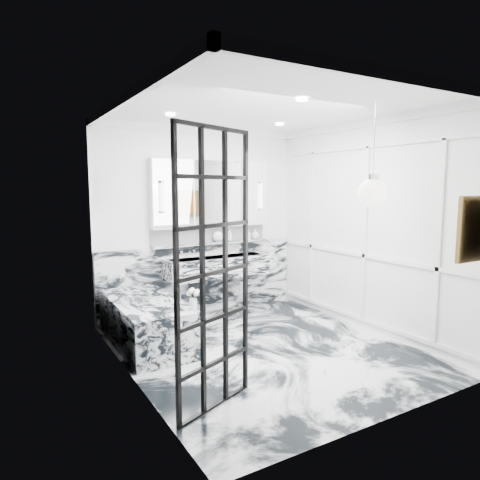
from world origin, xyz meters
TOP-DOWN VIEW (x-y plane):
  - floor at (0.00, 0.00)m, footprint 3.60×3.60m
  - ceiling at (0.00, 0.00)m, footprint 3.60×3.60m
  - wall_back at (0.00, 1.80)m, footprint 3.60×0.00m
  - wall_front at (0.00, -1.80)m, footprint 3.60×0.00m
  - wall_left at (-1.60, 0.00)m, footprint 0.00×3.60m
  - wall_right at (1.60, 0.00)m, footprint 0.00×3.60m
  - marble_clad_back at (0.00, 1.78)m, footprint 3.18×0.05m
  - marble_clad_left at (-1.59, 0.00)m, footprint 0.02×3.56m
  - panel_molding at (1.58, 0.00)m, footprint 0.03×3.40m
  - soap_bottle_a at (0.45, 1.71)m, footprint 0.09×0.09m
  - soap_bottle_b at (0.79, 1.71)m, footprint 0.09×0.09m
  - soap_bottle_c at (0.92, 1.71)m, footprint 0.16×0.16m
  - face_pot at (0.24, 1.71)m, footprint 0.16×0.16m
  - amber_bottle at (0.27, 1.71)m, footprint 0.04×0.04m
  - flower_vase at (-0.84, 0.24)m, footprint 0.08×0.08m
  - crittall_door at (-1.13, -0.89)m, footprint 0.83×0.37m
  - artwork at (1.20, -1.76)m, footprint 0.51×0.05m
  - pendant_light at (0.28, -1.30)m, footprint 0.26×0.26m
  - trough_sink at (0.15, 1.55)m, footprint 1.60×0.45m
  - ledge at (0.15, 1.72)m, footprint 1.90×0.14m
  - subway_tile at (0.15, 1.78)m, footprint 1.90×0.03m
  - mirror_cabinet at (0.15, 1.73)m, footprint 1.90×0.16m
  - sconce_left at (-0.67, 1.63)m, footprint 0.07×0.07m
  - sconce_right at (0.97, 1.63)m, footprint 0.07×0.07m
  - bathtub at (-1.18, 0.90)m, footprint 0.75×1.65m

SIDE VIEW (x-z plane):
  - floor at x=0.00m, z-range 0.00..0.00m
  - bathtub at x=-1.18m, z-range 0.00..0.55m
  - marble_clad_back at x=0.00m, z-range 0.00..1.05m
  - flower_vase at x=-0.84m, z-range 0.55..0.67m
  - trough_sink at x=0.15m, z-range 0.58..0.88m
  - ledge at x=0.15m, z-range 1.05..1.09m
  - amber_bottle at x=0.27m, z-range 1.09..1.19m
  - face_pot at x=0.24m, z-range 1.08..1.25m
  - soap_bottle_b at x=0.79m, z-range 1.09..1.25m
  - soap_bottle_c at x=0.92m, z-range 1.09..1.25m
  - soap_bottle_a at x=0.45m, z-range 1.09..1.28m
  - crittall_door at x=-1.13m, z-range 0.00..2.40m
  - subway_tile at x=0.15m, z-range 1.09..1.32m
  - panel_molding at x=1.58m, z-range 0.15..2.45m
  - marble_clad_left at x=-1.59m, z-range 0.00..2.68m
  - wall_back at x=0.00m, z-range -0.40..3.20m
  - wall_front at x=0.00m, z-range -0.40..3.20m
  - wall_left at x=-1.60m, z-range -0.40..3.20m
  - wall_right at x=1.60m, z-range -0.40..3.20m
  - artwork at x=1.20m, z-range 1.28..1.79m
  - sconce_left at x=-0.67m, z-range 1.58..1.98m
  - sconce_right at x=0.97m, z-range 1.58..1.98m
  - mirror_cabinet at x=0.15m, z-range 1.32..2.32m
  - pendant_light at x=0.28m, z-range 1.74..2.00m
  - ceiling at x=0.00m, z-range 2.80..2.80m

